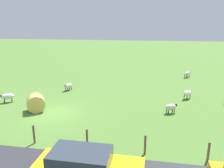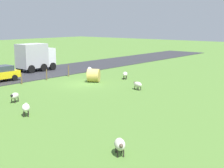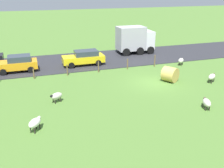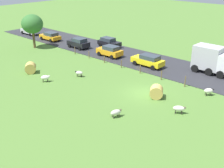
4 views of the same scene
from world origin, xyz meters
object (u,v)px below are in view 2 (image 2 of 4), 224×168
sheep_0 (125,74)px  sheep_4 (120,144)px  sheep_2 (15,96)px  sheep_5 (89,69)px  sheep_1 (26,108)px  hay_bale_1 (94,75)px  truck_0 (35,57)px  sheep_3 (138,85)px

sheep_0 → sheep_4: size_ratio=1.07×
sheep_2 → sheep_5: bearing=-68.6°
sheep_0 → sheep_1: sheep_1 is taller
hay_bale_1 → truck_0: size_ratio=0.29×
sheep_2 → sheep_4: sheep_4 is taller
sheep_1 → sheep_2: bearing=-24.6°
sheep_0 → truck_0: 12.62m
sheep_1 → sheep_5: bearing=-59.6°
sheep_3 → sheep_0: bearing=-41.5°
sheep_5 → truck_0: (6.66, 2.82, 1.32)m
hay_bale_1 → sheep_0: bearing=-112.6°
sheep_3 → truck_0: truck_0 is taller
sheep_0 → sheep_2: bearing=89.8°
sheep_1 → sheep_4: 8.96m
sheep_5 → sheep_4: bearing=136.6°
sheep_1 → sheep_5: (9.39, -16.03, -0.02)m
sheep_2 → truck_0: 16.83m
sheep_2 → sheep_5: 15.34m
sheep_1 → truck_0: bearing=-39.5°
hay_bale_1 → truck_0: 10.96m
sheep_4 → hay_bale_1: (14.07, -13.46, 0.16)m
sheep_0 → sheep_2: sheep_0 is taller
sheep_2 → truck_0: truck_0 is taller
sheep_1 → hay_bale_1: hay_bale_1 is taller
sheep_1 → sheep_0: bearing=-76.6°
sheep_4 → sheep_5: 25.13m
sheep_1 → sheep_5: size_ratio=1.04×
sheep_1 → sheep_3: 11.80m
sheep_3 → sheep_5: bearing=-22.9°
sheep_1 → sheep_4: size_ratio=0.98×
sheep_2 → sheep_3: sheep_2 is taller
sheep_4 → sheep_3: bearing=-57.8°
sheep_5 → sheep_1: bearing=120.4°
sheep_2 → hay_bale_1: 10.58m
sheep_2 → sheep_5: sheep_5 is taller
sheep_3 → sheep_4: size_ratio=1.07×
sheep_5 → sheep_2: bearing=111.4°
sheep_3 → sheep_4: (-8.18, 13.01, 0.03)m
hay_bale_1 → sheep_5: bearing=-42.3°
sheep_0 → truck_0: bearing=11.5°
sheep_1 → sheep_3: (-0.69, -11.78, -0.07)m
sheep_1 → truck_0: size_ratio=0.23×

